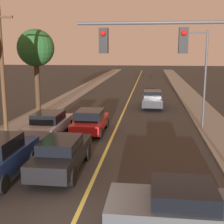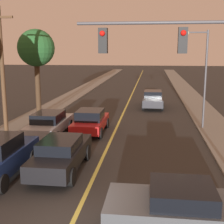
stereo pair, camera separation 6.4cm
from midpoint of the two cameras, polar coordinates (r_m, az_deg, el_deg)
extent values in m
cube|color=#2D2B28|center=(44.51, 4.28, 4.48)|extent=(10.95, 80.00, 0.01)
cube|color=#D1C14C|center=(44.51, 4.28, 4.49)|extent=(0.16, 76.00, 0.00)
cube|color=gray|center=(45.35, -4.26, 4.67)|extent=(2.50, 80.00, 0.12)
cube|color=gray|center=(44.67, 12.95, 4.32)|extent=(2.50, 80.00, 0.12)
cube|color=black|center=(14.02, -9.05, -7.80)|extent=(1.74, 4.83, 0.67)
cube|color=black|center=(13.67, -9.35, -5.80)|extent=(1.53, 2.17, 0.47)
cylinder|color=black|center=(15.72, -10.39, -7.02)|extent=(0.22, 0.76, 0.76)
cylinder|color=black|center=(15.31, -4.45, -7.36)|extent=(0.22, 0.76, 0.76)
cylinder|color=black|center=(13.08, -14.41, -11.03)|extent=(0.22, 0.76, 0.76)
cylinder|color=black|center=(12.58, -7.26, -11.66)|extent=(0.22, 0.76, 0.76)
cube|color=red|center=(20.22, -3.83, -2.02)|extent=(1.80, 4.36, 0.56)
cube|color=black|center=(19.93, -3.95, -0.50)|extent=(1.59, 1.96, 0.61)
cylinder|color=black|center=(21.75, -5.36, -1.85)|extent=(0.22, 0.68, 0.68)
cylinder|color=black|center=(21.44, -0.88, -1.99)|extent=(0.22, 0.68, 0.68)
cylinder|color=black|center=(19.19, -7.11, -3.67)|extent=(0.22, 0.68, 0.68)
cylinder|color=black|center=(18.85, -2.05, -3.87)|extent=(0.22, 0.68, 0.68)
cylinder|color=black|center=(15.07, -14.31, -8.05)|extent=(0.22, 0.73, 0.73)
cylinder|color=black|center=(12.58, -19.27, -12.29)|extent=(0.22, 0.73, 0.73)
cube|color=#A5A8B2|center=(19.89, -11.21, -2.42)|extent=(1.83, 4.87, 0.59)
cube|color=black|center=(19.58, -11.46, -0.89)|extent=(1.61, 2.19, 0.57)
cylinder|color=black|center=(21.62, -12.12, -2.16)|extent=(0.22, 0.66, 0.66)
cylinder|color=black|center=(21.12, -7.66, -2.32)|extent=(0.22, 0.66, 0.66)
cylinder|color=black|center=(18.89, -15.12, -4.25)|extent=(0.22, 0.66, 0.66)
cylinder|color=black|center=(18.31, -10.08, -4.52)|extent=(0.22, 0.66, 0.66)
cube|color=black|center=(29.05, 7.52, 2.10)|extent=(1.78, 4.57, 0.66)
cube|color=black|center=(29.14, 7.55, 3.34)|extent=(1.57, 2.06, 0.56)
cylinder|color=black|center=(27.73, 9.26, 0.92)|extent=(0.22, 0.69, 0.69)
cylinder|color=black|center=(27.72, 5.76, 1.01)|extent=(0.22, 0.69, 0.69)
cylinder|color=black|center=(30.52, 9.09, 1.87)|extent=(0.22, 0.69, 0.69)
cylinder|color=black|center=(30.51, 5.91, 1.95)|extent=(0.22, 0.69, 0.69)
cube|color=#474C51|center=(9.52, 11.74, -17.45)|extent=(4.00, 1.96, 0.70)
cube|color=black|center=(9.27, 12.91, -14.27)|extent=(1.80, 1.73, 0.47)
cylinder|color=black|center=(10.48, 4.19, -16.56)|extent=(0.75, 0.22, 0.75)
cylinder|color=black|center=(10.67, 18.23, -16.60)|extent=(0.75, 0.22, 0.75)
cylinder|color=#47474C|center=(11.46, 9.85, 15.81)|extent=(6.27, 0.12, 0.12)
cube|color=black|center=(11.46, 12.96, 12.63)|extent=(0.32, 0.28, 0.90)
sphere|color=red|center=(11.30, 13.10, 13.91)|extent=(0.20, 0.20, 0.20)
cube|color=black|center=(11.55, -1.48, 12.90)|extent=(0.32, 0.28, 0.90)
sphere|color=red|center=(11.38, -1.63, 14.17)|extent=(0.20, 0.20, 0.20)
cylinder|color=#47474C|center=(21.52, 16.77, 5.64)|extent=(0.14, 0.14, 6.40)
cylinder|color=#47474C|center=(21.36, 15.39, 13.88)|extent=(1.36, 0.09, 0.09)
sphere|color=beige|center=(21.28, 13.52, 13.84)|extent=(0.36, 0.36, 0.36)
cylinder|color=#513823|center=(18.81, -19.27, 6.42)|extent=(0.24, 0.24, 7.51)
cylinder|color=#3D2B1C|center=(25.70, -13.32, 4.28)|extent=(0.41, 0.41, 4.29)
sphere|color=#235628|center=(25.53, -13.65, 11.33)|extent=(2.90, 2.90, 2.90)
camera|label=1|loc=(0.03, -89.90, 0.02)|focal=50.00mm
camera|label=2|loc=(0.03, 90.10, -0.02)|focal=50.00mm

